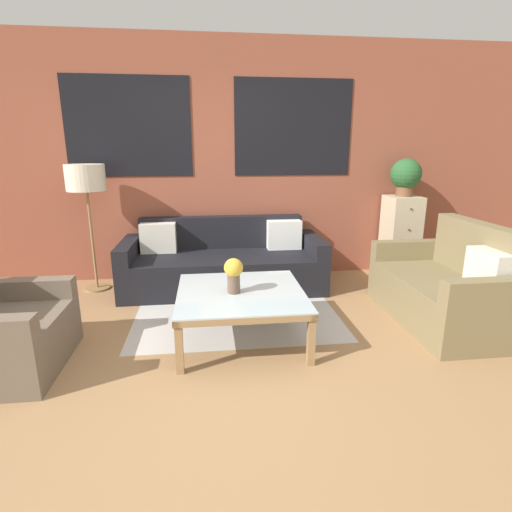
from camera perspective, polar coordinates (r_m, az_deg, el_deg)
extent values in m
plane|color=#9E754C|center=(2.93, -4.37, -17.24)|extent=(16.00, 16.00, 0.00)
cube|color=brown|center=(4.92, -6.05, 13.13)|extent=(8.40, 0.08, 2.80)
cube|color=black|center=(4.95, -17.76, 17.17)|extent=(1.40, 0.01, 1.10)
cube|color=black|center=(4.98, 5.36, 17.78)|extent=(1.40, 0.01, 1.10)
cube|color=#BCB7B2|center=(4.01, -2.85, -7.86)|extent=(1.94, 1.57, 0.00)
cube|color=black|center=(4.51, -4.59, -2.54)|extent=(1.93, 0.72, 0.40)
cube|color=black|center=(4.88, -4.86, 1.15)|extent=(1.93, 0.16, 0.78)
cube|color=black|center=(4.65, -17.64, -1.54)|extent=(0.16, 0.88, 0.58)
cube|color=black|center=(4.71, 8.13, -0.72)|extent=(0.16, 0.88, 0.58)
cube|color=beige|center=(4.72, -13.78, 2.51)|extent=(0.40, 0.16, 0.34)
cube|color=white|center=(4.77, 4.04, 3.05)|extent=(0.40, 0.16, 0.34)
cube|color=olive|center=(4.07, 23.82, -5.71)|extent=(0.64, 1.15, 0.42)
cube|color=olive|center=(4.21, 28.88, -2.05)|extent=(0.16, 1.15, 0.92)
cube|color=olive|center=(4.61, 20.81, -1.70)|extent=(0.80, 0.14, 0.62)
cube|color=olive|center=(3.58, 30.29, -7.61)|extent=(0.80, 0.14, 0.62)
cube|color=beige|center=(3.81, 30.22, -1.86)|extent=(0.16, 0.40, 0.34)
cube|color=#6B5B4C|center=(3.45, -31.04, -10.55)|extent=(0.64, 0.63, 0.40)
cube|color=#6B5B4C|center=(3.78, -30.02, -6.95)|extent=(0.80, 0.14, 0.56)
cube|color=silver|center=(3.30, -2.21, -5.14)|extent=(1.03, 1.03, 0.01)
cube|color=#99754C|center=(2.86, -1.37, -9.14)|extent=(1.03, 0.05, 0.05)
cube|color=#99754C|center=(3.78, -2.82, -3.00)|extent=(1.03, 0.05, 0.05)
cube|color=#99754C|center=(3.31, -10.76, -5.91)|extent=(0.05, 1.03, 0.05)
cube|color=#99754C|center=(3.39, 6.16, -5.26)|extent=(0.05, 1.03, 0.05)
cube|color=#99754C|center=(2.95, -10.92, -12.59)|extent=(0.06, 0.05, 0.42)
cube|color=#99754C|center=(3.03, 7.88, -11.68)|extent=(0.05, 0.05, 0.42)
cube|color=#99754C|center=(3.83, -9.99, -5.90)|extent=(0.06, 0.06, 0.42)
cube|color=#99754C|center=(3.89, 4.33, -5.36)|extent=(0.05, 0.06, 0.42)
cylinder|color=olive|center=(4.96, -21.69, -4.25)|extent=(0.28, 0.28, 0.02)
cylinder|color=olive|center=(4.82, -22.34, 2.07)|extent=(0.03, 0.03, 1.10)
cylinder|color=beige|center=(4.72, -23.19, 10.27)|extent=(0.41, 0.41, 0.28)
cube|color=#C6B793|center=(5.31, 19.87, 2.67)|extent=(0.38, 0.41, 1.00)
sphere|color=#38332D|center=(5.07, 21.29, 6.28)|extent=(0.02, 0.02, 0.02)
sphere|color=#38332D|center=(5.11, 21.02, 3.52)|extent=(0.02, 0.02, 0.02)
sphere|color=#38332D|center=(5.16, 20.76, 0.80)|extent=(0.02, 0.02, 0.02)
sphere|color=#38332D|center=(5.22, 20.50, -1.86)|extent=(0.02, 0.02, 0.02)
cylinder|color=brown|center=(5.23, 20.42, 8.62)|extent=(0.20, 0.20, 0.11)
sphere|color=#285B2D|center=(5.21, 20.63, 10.92)|extent=(0.37, 0.37, 0.37)
cylinder|color=brown|center=(3.25, -3.20, -3.94)|extent=(0.10, 0.10, 0.16)
sphere|color=gold|center=(3.20, -3.23, -1.69)|extent=(0.15, 0.15, 0.15)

